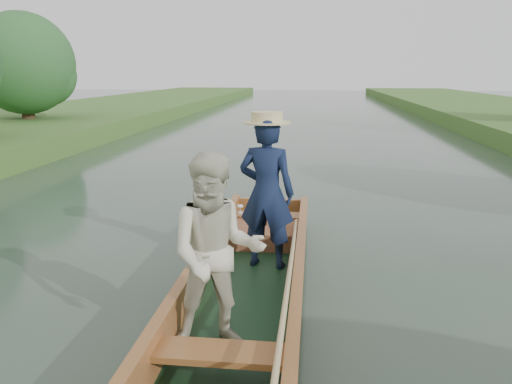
# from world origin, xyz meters

# --- Properties ---
(ground) EXTENTS (120.00, 120.00, 0.00)m
(ground) POSITION_xyz_m (0.00, 0.00, 0.00)
(ground) COLOR #283D30
(ground) RESTS_ON ground
(trees_far) EXTENTS (22.87, 14.63, 4.49)m
(trees_far) POSITION_xyz_m (-1.04, 8.85, 2.59)
(trees_far) COLOR #47331E
(trees_far) RESTS_ON ground
(punt) EXTENTS (1.12, 5.00, 1.81)m
(punt) POSITION_xyz_m (-0.01, -0.13, 0.57)
(punt) COLOR black
(punt) RESTS_ON ground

